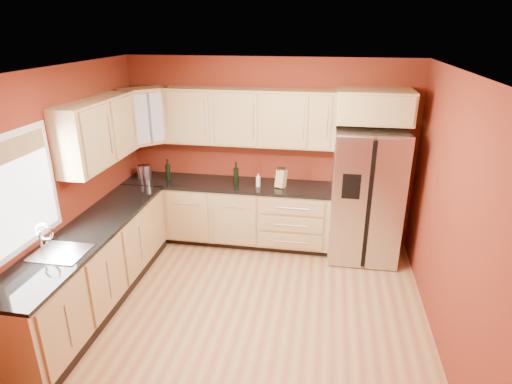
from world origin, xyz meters
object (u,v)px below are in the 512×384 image
refrigerator (366,195)px  soap_dispenser (258,180)px  canister_left (147,172)px  wine_bottle_a (168,170)px  knife_block (281,179)px

refrigerator → soap_dispenser: 1.45m
refrigerator → canister_left: 3.06m
refrigerator → wine_bottle_a: bearing=179.0°
refrigerator → soap_dispenser: size_ratio=9.85×
wine_bottle_a → knife_block: bearing=-0.5°
canister_left → refrigerator: bearing=-0.4°
canister_left → soap_dispenser: 1.61m
knife_block → soap_dispenser: bearing=-150.9°
canister_left → knife_block: 1.92m
canister_left → knife_block: size_ratio=0.88×
canister_left → wine_bottle_a: (0.30, 0.03, 0.05)m
canister_left → soap_dispenser: (1.61, -0.02, -0.02)m
wine_bottle_a → knife_block: 1.62m
refrigerator → wine_bottle_a: size_ratio=5.79×
knife_block → soap_dispenser: (-0.31, -0.03, -0.03)m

